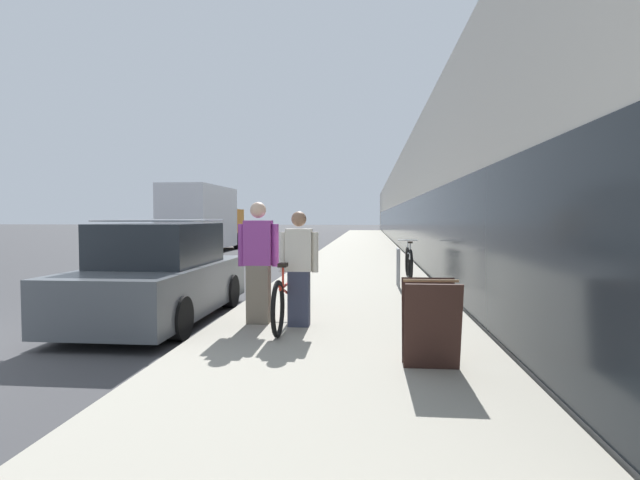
{
  "coord_description": "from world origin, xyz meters",
  "views": [
    {
      "loc": [
        5.84,
        -5.08,
        1.66
      ],
      "look_at": [
        4.11,
        12.84,
        0.85
      ],
      "focal_mm": 28.0,
      "sensor_mm": 36.0,
      "label": 1
    }
  ],
  "objects_px": {
    "parked_sedan_curbside": "(160,277)",
    "moving_truck": "(204,220)",
    "cruiser_bike_nearest": "(409,262)",
    "person_bystander": "(258,263)",
    "bike_rack_hoop": "(398,263)",
    "sandwich_board_sign": "(431,323)",
    "tandem_bicycle": "(291,294)",
    "person_rider": "(299,269)"
  },
  "relations": [
    {
      "from": "moving_truck",
      "to": "person_bystander",
      "type": "bearing_deg",
      "value": -68.89
    },
    {
      "from": "tandem_bicycle",
      "to": "moving_truck",
      "type": "bearing_deg",
      "value": 112.73
    },
    {
      "from": "person_rider",
      "to": "parked_sedan_curbside",
      "type": "distance_m",
      "value": 2.51
    },
    {
      "from": "bike_rack_hoop",
      "to": "sandwich_board_sign",
      "type": "distance_m",
      "value": 6.07
    },
    {
      "from": "parked_sedan_curbside",
      "to": "tandem_bicycle",
      "type": "bearing_deg",
      "value": -10.72
    },
    {
      "from": "bike_rack_hoop",
      "to": "moving_truck",
      "type": "relative_size",
      "value": 0.12
    },
    {
      "from": "sandwich_board_sign",
      "to": "cruiser_bike_nearest",
      "type": "bearing_deg",
      "value": 87.04
    },
    {
      "from": "tandem_bicycle",
      "to": "sandwich_board_sign",
      "type": "bearing_deg",
      "value": -50.12
    },
    {
      "from": "sandwich_board_sign",
      "to": "moving_truck",
      "type": "xyz_separation_m",
      "value": [
        -8.49,
        18.15,
        0.99
      ]
    },
    {
      "from": "parked_sedan_curbside",
      "to": "sandwich_board_sign",
      "type": "bearing_deg",
      "value": -32.67
    },
    {
      "from": "bike_rack_hoop",
      "to": "sandwich_board_sign",
      "type": "relative_size",
      "value": 0.94
    },
    {
      "from": "bike_rack_hoop",
      "to": "moving_truck",
      "type": "distance_m",
      "value": 14.81
    },
    {
      "from": "person_rider",
      "to": "parked_sedan_curbside",
      "type": "relative_size",
      "value": 0.39
    },
    {
      "from": "cruiser_bike_nearest",
      "to": "person_bystander",
      "type": "bearing_deg",
      "value": -114.52
    },
    {
      "from": "bike_rack_hoop",
      "to": "moving_truck",
      "type": "bearing_deg",
      "value": 125.21
    },
    {
      "from": "sandwich_board_sign",
      "to": "parked_sedan_curbside",
      "type": "xyz_separation_m",
      "value": [
        -3.98,
        2.55,
        0.12
      ]
    },
    {
      "from": "parked_sedan_curbside",
      "to": "moving_truck",
      "type": "bearing_deg",
      "value": 106.15
    },
    {
      "from": "person_bystander",
      "to": "sandwich_board_sign",
      "type": "height_order",
      "value": "person_bystander"
    },
    {
      "from": "person_bystander",
      "to": "bike_rack_hoop",
      "type": "distance_m",
      "value": 4.76
    },
    {
      "from": "person_rider",
      "to": "cruiser_bike_nearest",
      "type": "bearing_deg",
      "value": 71.14
    },
    {
      "from": "sandwich_board_sign",
      "to": "parked_sedan_curbside",
      "type": "height_order",
      "value": "parked_sedan_curbside"
    },
    {
      "from": "tandem_bicycle",
      "to": "sandwich_board_sign",
      "type": "relative_size",
      "value": 3.21
    },
    {
      "from": "tandem_bicycle",
      "to": "moving_truck",
      "type": "relative_size",
      "value": 0.41
    },
    {
      "from": "cruiser_bike_nearest",
      "to": "sandwich_board_sign",
      "type": "bearing_deg",
      "value": -92.96
    },
    {
      "from": "bike_rack_hoop",
      "to": "sandwich_board_sign",
      "type": "bearing_deg",
      "value": -90.31
    },
    {
      "from": "parked_sedan_curbside",
      "to": "moving_truck",
      "type": "distance_m",
      "value": 16.26
    },
    {
      "from": "tandem_bicycle",
      "to": "person_bystander",
      "type": "bearing_deg",
      "value": -151.05
    },
    {
      "from": "sandwich_board_sign",
      "to": "bike_rack_hoop",
      "type": "bearing_deg",
      "value": 89.69
    },
    {
      "from": "cruiser_bike_nearest",
      "to": "parked_sedan_curbside",
      "type": "xyz_separation_m",
      "value": [
        -4.37,
        -5.07,
        0.17
      ]
    },
    {
      "from": "person_rider",
      "to": "person_bystander",
      "type": "bearing_deg",
      "value": 167.42
    },
    {
      "from": "person_bystander",
      "to": "moving_truck",
      "type": "bearing_deg",
      "value": 111.11
    },
    {
      "from": "moving_truck",
      "to": "cruiser_bike_nearest",
      "type": "bearing_deg",
      "value": -49.83
    },
    {
      "from": "person_rider",
      "to": "parked_sedan_curbside",
      "type": "height_order",
      "value": "person_rider"
    },
    {
      "from": "person_rider",
      "to": "cruiser_bike_nearest",
      "type": "relative_size",
      "value": 0.92
    },
    {
      "from": "bike_rack_hoop",
      "to": "sandwich_board_sign",
      "type": "xyz_separation_m",
      "value": [
        -0.03,
        -6.07,
        -0.06
      ]
    },
    {
      "from": "person_rider",
      "to": "sandwich_board_sign",
      "type": "distance_m",
      "value": 2.41
    },
    {
      "from": "person_bystander",
      "to": "parked_sedan_curbside",
      "type": "height_order",
      "value": "person_bystander"
    },
    {
      "from": "cruiser_bike_nearest",
      "to": "parked_sedan_curbside",
      "type": "height_order",
      "value": "parked_sedan_curbside"
    },
    {
      "from": "parked_sedan_curbside",
      "to": "moving_truck",
      "type": "relative_size",
      "value": 0.58
    },
    {
      "from": "parked_sedan_curbside",
      "to": "person_rider",
      "type": "bearing_deg",
      "value": -18.47
    },
    {
      "from": "tandem_bicycle",
      "to": "person_rider",
      "type": "height_order",
      "value": "person_rider"
    },
    {
      "from": "tandem_bicycle",
      "to": "person_bystander",
      "type": "distance_m",
      "value": 0.7
    }
  ]
}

